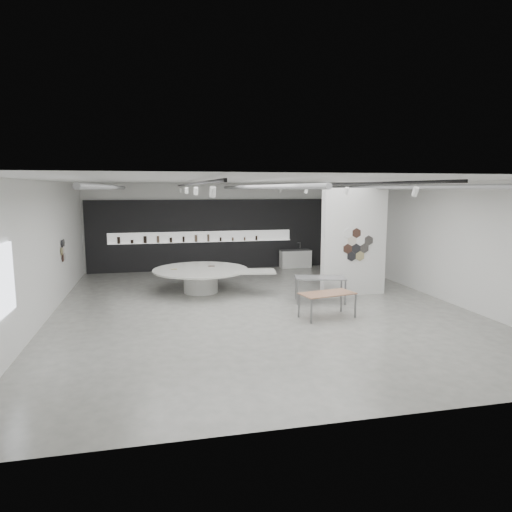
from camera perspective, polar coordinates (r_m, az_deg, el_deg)
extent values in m
cube|color=#9A9991|center=(13.96, 0.38, -6.44)|extent=(12.00, 14.00, 0.01)
cube|color=silver|center=(13.49, 0.40, 9.39)|extent=(12.00, 14.00, 0.01)
cube|color=white|center=(20.44, -4.03, 3.70)|extent=(12.00, 0.01, 3.80)
cube|color=white|center=(7.05, 13.34, -5.58)|extent=(12.00, 0.01, 3.80)
cube|color=white|center=(16.04, 21.80, 1.82)|extent=(0.01, 14.00, 3.80)
cube|color=white|center=(13.58, -25.13, 0.53)|extent=(0.01, 14.00, 3.80)
cylinder|color=#939396|center=(13.69, -17.67, 8.21)|extent=(0.12, 12.00, 0.12)
cylinder|color=#939396|center=(13.98, -0.07, 8.60)|extent=(0.12, 12.00, 0.12)
cylinder|color=#939396|center=(15.44, 15.50, 8.28)|extent=(0.12, 12.00, 0.12)
cube|color=black|center=(13.19, -8.20, 8.88)|extent=(0.05, 13.00, 0.06)
cylinder|color=white|center=(8.21, -5.43, 7.98)|extent=(0.11, 0.18, 0.21)
cylinder|color=white|center=(11.49, -7.52, 8.07)|extent=(0.11, 0.18, 0.21)
cylinder|color=white|center=(14.78, -8.68, 8.11)|extent=(0.11, 0.18, 0.21)
cylinder|color=white|center=(18.07, -9.41, 8.14)|extent=(0.11, 0.18, 0.21)
cube|color=black|center=(14.07, 8.46, 8.84)|extent=(0.05, 13.00, 0.06)
cylinder|color=white|center=(9.57, 19.29, 7.61)|extent=(0.11, 0.18, 0.21)
cylinder|color=white|center=(12.50, 11.25, 8.00)|extent=(0.11, 0.18, 0.21)
cylinder|color=white|center=(15.58, 6.32, 8.17)|extent=(0.11, 0.18, 0.21)
cylinder|color=white|center=(18.73, 3.02, 8.24)|extent=(0.11, 0.18, 0.21)
cube|color=white|center=(10.24, -29.03, -2.65)|extent=(0.05, 1.20, 1.40)
cylinder|color=#3D271E|center=(16.07, -22.99, -0.21)|extent=(0.03, 0.28, 0.28)
cylinder|color=white|center=(16.33, -22.83, -0.08)|extent=(0.03, 0.28, 0.28)
cylinder|color=beige|center=(16.17, -22.96, 0.66)|extent=(0.03, 0.28, 0.28)
cylinder|color=tan|center=(15.92, -23.12, 0.54)|extent=(0.03, 0.28, 0.28)
cylinder|color=black|center=(16.02, -23.08, 1.42)|extent=(0.03, 0.28, 0.28)
cylinder|color=black|center=(16.27, -22.92, 1.53)|extent=(0.03, 0.28, 0.28)
cube|color=black|center=(20.41, -3.99, 2.71)|extent=(11.80, 0.10, 3.10)
cube|color=white|center=(20.23, -6.76, 2.42)|extent=(8.00, 0.06, 0.46)
cube|color=white|center=(20.19, -6.73, 1.77)|extent=(8.00, 0.18, 0.02)
cylinder|color=black|center=(20.13, -16.79, 1.89)|extent=(0.13, 0.13, 0.29)
cylinder|color=black|center=(20.10, -15.24, 1.75)|extent=(0.13, 0.13, 0.15)
cylinder|color=black|center=(20.08, -13.70, 2.01)|extent=(0.14, 0.14, 0.30)
cylinder|color=brown|center=(20.07, -12.15, 2.05)|extent=(0.12, 0.12, 0.29)
cylinder|color=black|center=(20.09, -10.59, 1.98)|extent=(0.12, 0.12, 0.21)
cylinder|color=black|center=(20.11, -9.05, 2.08)|extent=(0.10, 0.10, 0.25)
cylinder|color=brown|center=(20.15, -7.51, 2.20)|extent=(0.12, 0.12, 0.30)
cylinder|color=brown|center=(20.20, -5.97, 2.26)|extent=(0.10, 0.10, 0.31)
cylinder|color=black|center=(20.28, -4.45, 2.11)|extent=(0.09, 0.09, 0.17)
cylinder|color=brown|center=(20.36, -2.93, 2.13)|extent=(0.10, 0.10, 0.16)
cylinder|color=brown|center=(20.46, -1.43, 2.16)|extent=(0.09, 0.09, 0.15)
cylinder|color=black|center=(20.57, 0.05, 2.27)|extent=(0.09, 0.09, 0.21)
cube|color=white|center=(15.68, 12.12, 1.73)|extent=(2.20, 0.35, 3.60)
cylinder|color=black|center=(15.53, 12.39, 0.92)|extent=(0.34, 0.03, 0.34)
cylinder|color=black|center=(15.66, 13.38, 0.95)|extent=(0.34, 0.03, 0.34)
cylinder|color=#3D271E|center=(15.41, 11.39, 0.89)|extent=(0.34, 0.03, 0.34)
cylinder|color=white|center=(15.57, 12.92, 1.87)|extent=(0.34, 0.03, 0.34)
cylinder|color=beige|center=(15.44, 11.92, 1.85)|extent=(0.34, 0.03, 0.34)
cylinder|color=tan|center=(15.63, 12.86, -0.01)|extent=(0.34, 0.03, 0.34)
cylinder|color=black|center=(15.51, 11.86, -0.04)|extent=(0.34, 0.03, 0.34)
cylinder|color=black|center=(15.70, 13.90, 1.89)|extent=(0.34, 0.03, 0.34)
cylinder|color=#3D271E|center=(15.48, 12.45, 2.82)|extent=(0.34, 0.03, 0.34)
cylinder|color=white|center=(15.35, 11.44, 2.80)|extent=(0.34, 0.03, 0.34)
cylinder|color=white|center=(15.96, -6.92, -3.17)|extent=(1.36, 1.36, 0.77)
cylinder|color=beige|center=(15.88, -6.95, -1.71)|extent=(3.76, 3.76, 0.05)
cube|color=beige|center=(15.41, -0.30, -1.94)|extent=(1.58, 1.13, 0.05)
cube|color=tan|center=(15.96, -10.21, -1.61)|extent=(0.25, 0.20, 0.01)
cube|color=#3D271E|center=(16.39, -5.56, -1.25)|extent=(0.25, 0.20, 0.01)
cube|color=#986A4F|center=(12.86, 8.91, -4.64)|extent=(1.63, 1.04, 0.03)
cube|color=slate|center=(12.30, 6.94, -6.90)|extent=(0.04, 0.04, 0.68)
cube|color=slate|center=(12.86, 5.36, -6.20)|extent=(0.04, 0.04, 0.68)
cube|color=slate|center=(13.08, 12.32, -6.11)|extent=(0.04, 0.04, 0.68)
cube|color=slate|center=(13.61, 10.61, -5.49)|extent=(0.04, 0.04, 0.68)
cube|color=gray|center=(14.56, 8.02, -2.69)|extent=(1.71, 1.12, 0.03)
cube|color=slate|center=(14.22, 5.20, -4.57)|extent=(0.05, 0.05, 0.77)
cube|color=slate|center=(14.90, 4.98, -3.97)|extent=(0.05, 0.05, 0.77)
cube|color=slate|center=(14.42, 11.09, -4.51)|extent=(0.05, 0.05, 0.77)
cube|color=slate|center=(15.09, 10.61, -3.92)|extent=(0.05, 0.05, 0.77)
cube|color=white|center=(20.90, 4.95, -0.37)|extent=(1.41, 0.55, 0.78)
cube|color=gray|center=(20.84, 4.96, 0.73)|extent=(1.44, 0.59, 0.03)
cylinder|color=silver|center=(21.03, 5.53, 1.26)|extent=(0.02, 0.02, 0.31)
cylinder|color=silver|center=(20.99, 5.36, 1.66)|extent=(0.14, 0.02, 0.02)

